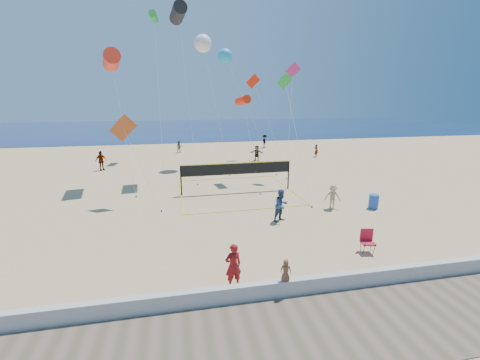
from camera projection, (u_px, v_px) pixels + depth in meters
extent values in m
plane|color=tan|center=(274.00, 255.00, 14.50)|extent=(120.00, 120.00, 0.00)
cube|color=#101E4C|center=(192.00, 128.00, 73.27)|extent=(140.00, 50.00, 0.03)
cube|color=silver|center=(299.00, 286.00, 11.58)|extent=(32.00, 0.30, 0.60)
cube|color=brown|center=(324.00, 331.00, 9.76)|extent=(32.00, 3.60, 0.03)
imported|color=maroon|center=(233.00, 266.00, 11.85)|extent=(0.70, 0.53, 1.74)
imported|color=brown|center=(286.00, 270.00, 11.28)|extent=(0.46, 0.38, 0.81)
imported|color=navy|center=(281.00, 205.00, 18.21)|extent=(1.12, 1.03, 1.87)
imported|color=tan|center=(333.00, 197.00, 20.32)|extent=(1.16, 0.94, 1.57)
imported|color=gray|center=(101.00, 161.00, 30.83)|extent=(1.15, 1.07, 1.90)
imported|color=gray|center=(257.00, 153.00, 35.63)|extent=(1.64, 1.14, 1.70)
imported|color=gray|center=(316.00, 151.00, 37.87)|extent=(0.51, 0.62, 1.48)
imported|color=gray|center=(179.00, 147.00, 40.52)|extent=(0.76, 0.60, 1.49)
imported|color=gray|center=(265.00, 141.00, 44.57)|extent=(1.13, 1.34, 1.80)
cube|color=#B5142C|center=(368.00, 243.00, 14.57)|extent=(0.68, 0.64, 0.06)
cube|color=#B5142C|center=(367.00, 234.00, 14.72)|extent=(0.58, 0.17, 0.58)
cylinder|color=black|center=(364.00, 249.00, 14.42)|extent=(0.09, 0.29, 0.75)
cylinder|color=black|center=(361.00, 245.00, 14.83)|extent=(0.09, 0.29, 0.75)
cylinder|color=black|center=(374.00, 249.00, 14.42)|extent=(0.09, 0.29, 0.75)
cylinder|color=black|center=(371.00, 245.00, 14.83)|extent=(0.09, 0.29, 0.75)
cylinder|color=#1B4EB2|center=(374.00, 202.00, 20.41)|extent=(0.79, 0.79, 0.90)
cylinder|color=black|center=(181.00, 181.00, 22.94)|extent=(0.10, 0.10, 2.17)
cylinder|color=black|center=(288.00, 175.00, 24.63)|extent=(0.10, 0.10, 2.17)
cube|color=black|center=(237.00, 169.00, 23.62)|extent=(8.14, 0.13, 0.81)
cube|color=yellow|center=(237.00, 163.00, 23.51)|extent=(8.14, 0.14, 0.06)
cube|color=yellow|center=(250.00, 210.00, 20.21)|extent=(8.35, 0.16, 0.02)
cube|color=yellow|center=(227.00, 179.00, 27.91)|extent=(8.35, 0.16, 0.02)
cylinder|color=red|center=(111.00, 60.00, 23.92)|extent=(1.78, 3.04, 1.56)
cylinder|color=silver|center=(123.00, 127.00, 23.33)|extent=(1.46, 4.08, 9.53)
cylinder|color=black|center=(136.00, 197.00, 22.75)|extent=(0.08, 0.08, 0.10)
cylinder|color=black|center=(178.00, 13.00, 25.52)|extent=(1.43, 2.72, 1.42)
cylinder|color=silver|center=(188.00, 99.00, 25.73)|extent=(0.89, 3.31, 13.34)
cylinder|color=black|center=(198.00, 184.00, 25.94)|extent=(0.08, 0.08, 0.10)
cylinder|color=red|center=(243.00, 100.00, 25.91)|extent=(1.07, 1.80, 0.92)
cylinder|color=silver|center=(251.00, 145.00, 24.66)|extent=(0.37, 4.46, 6.59)
cylinder|color=black|center=(260.00, 194.00, 23.42)|extent=(0.08, 0.08, 0.10)
cube|color=#BB4C1F|center=(123.00, 128.00, 20.35)|extent=(1.80, 0.32, 1.79)
cylinder|color=silver|center=(142.00, 169.00, 20.11)|extent=(2.15, 2.27, 4.96)
cylinder|color=black|center=(161.00, 211.00, 19.87)|extent=(0.08, 0.08, 0.10)
cube|color=green|center=(285.00, 81.00, 26.38)|extent=(1.20, 0.72, 1.37)
cylinder|color=silver|center=(297.00, 136.00, 23.51)|extent=(0.71, 8.09, 8.15)
cylinder|color=black|center=(312.00, 207.00, 20.64)|extent=(0.08, 0.08, 0.10)
cube|color=#CF2D7B|center=(293.00, 70.00, 32.01)|extent=(1.63, 0.30, 1.63)
cylinder|color=silver|center=(290.00, 121.00, 29.85)|extent=(2.64, 6.53, 9.43)
cylinder|color=black|center=(286.00, 179.00, 27.69)|extent=(0.08, 0.08, 0.10)
sphere|color=white|center=(203.00, 43.00, 31.04)|extent=(2.01, 2.01, 1.69)
cylinder|color=silver|center=(216.00, 107.00, 29.94)|extent=(1.58, 5.81, 11.87)
cylinder|color=black|center=(230.00, 175.00, 28.85)|extent=(0.08, 0.08, 0.10)
sphere|color=#1EA3DB|center=(225.00, 56.00, 33.24)|extent=(1.82, 1.82, 1.50)
cylinder|color=silver|center=(249.00, 111.00, 31.21)|extent=(3.39, 7.92, 10.97)
cylinder|color=black|center=(277.00, 175.00, 29.18)|extent=(0.08, 0.08, 0.10)
cylinder|color=green|center=(154.00, 16.00, 34.54)|extent=(0.98, 1.97, 1.04)
cylinder|color=silver|center=(158.00, 89.00, 32.07)|extent=(0.43, 9.37, 15.25)
cylinder|color=black|center=(164.00, 173.00, 29.60)|extent=(0.08, 0.08, 0.10)
cube|color=red|center=(253.00, 81.00, 35.93)|extent=(1.67, 0.23, 1.65)
cylinder|color=silver|center=(268.00, 121.00, 35.32)|extent=(2.49, 4.09, 8.57)
cylinder|color=black|center=(283.00, 162.00, 34.71)|extent=(0.08, 0.08, 0.10)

